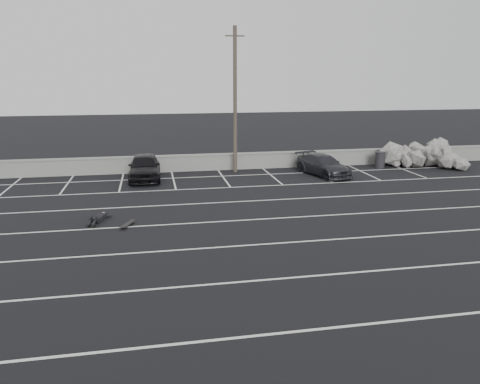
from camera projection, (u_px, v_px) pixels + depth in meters
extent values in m
plane|color=black|center=(245.00, 246.00, 17.05)|extent=(120.00, 120.00, 0.00)
cube|color=gray|center=(202.00, 163.00, 30.26)|extent=(50.00, 0.35, 1.00)
cube|color=gray|center=(202.00, 155.00, 30.13)|extent=(50.00, 0.45, 0.08)
cube|color=silver|center=(295.00, 332.00, 11.33)|extent=(36.00, 0.10, 0.01)
cube|color=silver|center=(265.00, 280.00, 14.19)|extent=(36.00, 0.10, 0.01)
cube|color=silver|center=(245.00, 245.00, 17.05)|extent=(36.00, 0.10, 0.01)
cube|color=silver|center=(231.00, 221.00, 19.90)|extent=(36.00, 0.10, 0.01)
cube|color=silver|center=(221.00, 202.00, 22.76)|extent=(36.00, 0.10, 0.01)
cube|color=silver|center=(213.00, 188.00, 25.62)|extent=(36.00, 0.10, 0.01)
cube|color=silver|center=(206.00, 177.00, 28.47)|extent=(36.00, 0.10, 0.01)
cube|color=silver|center=(11.00, 187.00, 25.99)|extent=(0.10, 5.00, 0.01)
cube|color=silver|center=(67.00, 184.00, 26.54)|extent=(0.10, 5.00, 0.01)
cube|color=silver|center=(121.00, 182.00, 27.08)|extent=(0.10, 5.00, 0.01)
cube|color=silver|center=(174.00, 180.00, 27.63)|extent=(0.10, 5.00, 0.01)
cube|color=silver|center=(224.00, 178.00, 28.18)|extent=(0.10, 5.00, 0.01)
cube|color=silver|center=(272.00, 176.00, 28.73)|extent=(0.10, 5.00, 0.01)
cube|color=silver|center=(318.00, 174.00, 29.28)|extent=(0.10, 5.00, 0.01)
cube|color=silver|center=(363.00, 172.00, 29.82)|extent=(0.10, 5.00, 0.01)
cube|color=silver|center=(406.00, 170.00, 30.37)|extent=(0.10, 5.00, 0.01)
imported|color=black|center=(145.00, 167.00, 27.62)|extent=(1.87, 4.51, 1.53)
imported|color=#24252B|center=(323.00, 165.00, 28.85)|extent=(2.83, 4.58, 1.24)
cylinder|color=#4C4238|center=(235.00, 101.00, 28.90)|extent=(0.24, 0.24, 8.89)
cube|color=#4C4238|center=(235.00, 36.00, 27.96)|extent=(1.19, 0.08, 0.08)
cylinder|color=black|center=(380.00, 160.00, 31.09)|extent=(0.74, 0.74, 1.02)
cylinder|color=black|center=(381.00, 152.00, 30.96)|extent=(0.82, 0.82, 0.06)
cube|color=black|center=(127.00, 224.00, 19.17)|extent=(0.56, 0.90, 0.02)
cube|color=black|center=(130.00, 223.00, 19.46)|extent=(0.19, 0.12, 0.05)
cube|color=black|center=(124.00, 227.00, 18.90)|extent=(0.19, 0.12, 0.05)
cylinder|color=black|center=(128.00, 223.00, 19.49)|extent=(0.06, 0.07, 0.06)
cylinder|color=black|center=(133.00, 224.00, 19.45)|extent=(0.06, 0.07, 0.06)
cylinder|color=black|center=(122.00, 228.00, 18.93)|extent=(0.06, 0.07, 0.06)
cylinder|color=black|center=(127.00, 228.00, 18.89)|extent=(0.06, 0.07, 0.06)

